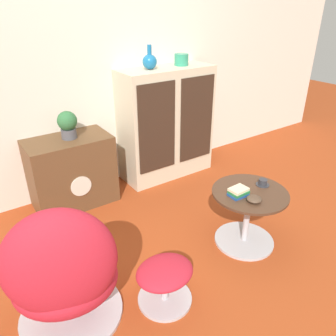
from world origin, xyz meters
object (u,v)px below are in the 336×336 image
object	(u,v)px
vase_inner_left	(181,60)
potted_plant	(68,124)
egg_chair	(64,274)
book_stack	(238,192)
coffee_table	(247,214)
teacup	(263,183)
sideboard	(166,124)
bowl	(254,199)
tv_console	(72,172)
ottoman	(165,277)
vase_leftmost	(150,61)

from	to	relation	value
vase_inner_left	potted_plant	world-z (taller)	vase_inner_left
egg_chair	vase_inner_left	bearing A→B (deg)	36.25
vase_inner_left	book_stack	bearing A→B (deg)	-108.98
coffee_table	teacup	size ratio (longest dim) A/B	5.54
sideboard	bowl	world-z (taller)	sideboard
coffee_table	potted_plant	bearing A→B (deg)	123.32
egg_chair	tv_console	bearing A→B (deg)	68.55
sideboard	potted_plant	world-z (taller)	sideboard
sideboard	ottoman	xyz separation A→B (m)	(-0.97, -1.39, -0.37)
potted_plant	tv_console	bearing A→B (deg)	-179.12
sideboard	tv_console	bearing A→B (deg)	-179.47
tv_console	ottoman	size ratio (longest dim) A/B	1.99
coffee_table	egg_chair	bearing A→B (deg)	177.33
egg_chair	book_stack	size ratio (longest dim) A/B	5.82
potted_plant	vase_inner_left	bearing A→B (deg)	0.63
sideboard	teacup	size ratio (longest dim) A/B	11.27
ottoman	book_stack	xyz separation A→B (m)	(0.71, 0.13, 0.28)
ottoman	bowl	world-z (taller)	bowl
tv_console	vase_leftmost	xyz separation A→B (m)	(0.84, 0.01, 0.86)
potted_plant	book_stack	world-z (taller)	potted_plant
tv_console	ottoman	bearing A→B (deg)	-87.95
egg_chair	book_stack	xyz separation A→B (m)	(1.23, -0.05, 0.10)
vase_leftmost	book_stack	xyz separation A→B (m)	(-0.08, -1.27, -0.70)
sideboard	coffee_table	distance (m)	1.32
potted_plant	teacup	xyz separation A→B (m)	(0.98, -1.25, -0.29)
vase_inner_left	bowl	bearing A→B (deg)	-106.27
vase_inner_left	book_stack	distance (m)	1.51
teacup	tv_console	bearing A→B (deg)	128.79
teacup	book_stack	world-z (taller)	book_stack
sideboard	coffee_table	xyz separation A→B (m)	(-0.16, -1.28, -0.30)
teacup	potted_plant	bearing A→B (deg)	128.10
vase_leftmost	potted_plant	distance (m)	0.92
vase_inner_left	teacup	size ratio (longest dim) A/B	1.36
ottoman	vase_leftmost	bearing A→B (deg)	60.59
sideboard	potted_plant	size ratio (longest dim) A/B	4.74
vase_leftmost	bowl	distance (m)	1.56
potted_plant	bowl	bearing A→B (deg)	-60.85
sideboard	teacup	bearing A→B (deg)	-90.33
sideboard	book_stack	bearing A→B (deg)	-101.61
vase_inner_left	teacup	bearing A→B (deg)	-98.25
potted_plant	ottoman	bearing A→B (deg)	-88.95
egg_chair	coffee_table	size ratio (longest dim) A/B	1.48
ottoman	coffee_table	bearing A→B (deg)	8.00
tv_console	egg_chair	bearing A→B (deg)	-111.45
coffee_table	bowl	distance (m)	0.24
egg_chair	vase_leftmost	bearing A→B (deg)	42.95
ottoman	teacup	xyz separation A→B (m)	(0.96, 0.13, 0.28)
tv_console	potted_plant	distance (m)	0.44
vase_inner_left	potted_plant	size ratio (longest dim) A/B	0.57
egg_chair	vase_leftmost	size ratio (longest dim) A/B	3.80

